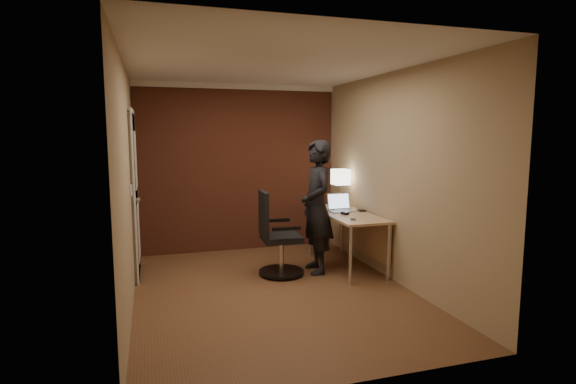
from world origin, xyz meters
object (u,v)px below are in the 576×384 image
(phone, at_px, (353,219))
(wallet, at_px, (362,210))
(person, at_px, (317,207))
(mouse, at_px, (345,213))
(desk, at_px, (351,222))
(laptop, at_px, (340,206))
(office_chair, at_px, (276,239))
(desk_lamp, at_px, (341,177))

(phone, xyz_separation_m, wallet, (0.37, 0.51, 0.01))
(phone, xyz_separation_m, person, (-0.33, 0.37, 0.11))
(mouse, bearing_deg, desk, 21.10)
(laptop, xyz_separation_m, phone, (-0.11, -0.63, -0.06))
(desk, height_order, office_chair, office_chair)
(mouse, bearing_deg, desk_lamp, 53.91)
(desk, height_order, wallet, wallet)
(phone, xyz_separation_m, office_chair, (-0.87, 0.37, -0.27))
(office_chair, relative_size, person, 0.62)
(phone, height_order, wallet, wallet)
(wallet, bearing_deg, desk_lamp, 102.74)
(desk, distance_m, mouse, 0.23)
(laptop, xyz_separation_m, office_chair, (-0.98, -0.26, -0.33))
(laptop, relative_size, mouse, 3.38)
(person, bearing_deg, desk_lamp, 138.60)
(mouse, relative_size, phone, 0.87)
(phone, bearing_deg, laptop, 99.80)
(desk, relative_size, mouse, 15.00)
(laptop, relative_size, office_chair, 0.32)
(desk_lamp, xyz_separation_m, office_chair, (-1.13, -0.61, -0.69))
(desk_lamp, distance_m, mouse, 0.77)
(desk, distance_m, desk_lamp, 0.76)
(mouse, relative_size, wallet, 0.91)
(phone, distance_m, office_chair, 0.98)
(laptop, height_order, mouse, laptop)
(laptop, distance_m, person, 0.52)
(laptop, distance_m, office_chair, 1.07)
(laptop, bearing_deg, office_chair, -165.03)
(laptop, distance_m, wallet, 0.29)
(desk, distance_m, laptop, 0.27)
(wallet, height_order, office_chair, office_chair)
(desk_lamp, height_order, wallet, desk_lamp)
(desk_lamp, bearing_deg, person, -134.09)
(laptop, xyz_separation_m, mouse, (-0.06, -0.28, -0.05))
(desk, height_order, desk_lamp, desk_lamp)
(mouse, bearing_deg, office_chair, 160.93)
(desk_lamp, relative_size, phone, 4.65)
(desk, relative_size, wallet, 13.64)
(office_chair, bearing_deg, phone, -23.07)
(phone, relative_size, person, 0.07)
(laptop, height_order, phone, laptop)
(desk, bearing_deg, desk_lamp, 82.30)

